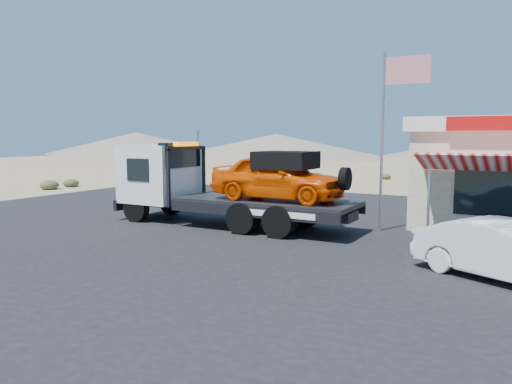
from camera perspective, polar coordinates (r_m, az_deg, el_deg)
ground at (r=15.83m, az=-7.35°, el=-5.57°), size 120.00×120.00×0.00m
asphalt_lot at (r=17.35m, az=3.96°, el=-4.43°), size 32.00×24.00×0.02m
tow_truck at (r=18.16m, az=-3.49°, el=1.23°), size 9.06×2.69×3.03m
white_sedan at (r=12.64m, az=26.62°, el=-6.07°), size 4.31×3.01×1.35m
flagpole at (r=17.47m, az=15.02°, el=7.82°), size 1.55×0.10×6.00m
desert_scrub at (r=30.77m, az=-16.18°, el=0.66°), size 22.65×33.04×0.66m
distant_hills at (r=70.20m, az=13.49°, el=5.17°), size 126.00×48.00×4.20m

